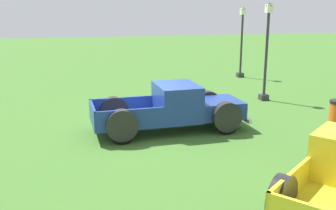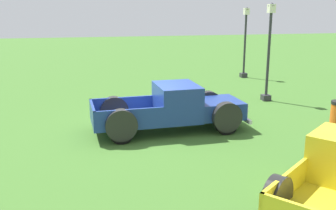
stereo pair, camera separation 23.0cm
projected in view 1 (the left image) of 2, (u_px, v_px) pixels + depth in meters
name	position (u px, v px, depth m)	size (l,w,h in m)	color
ground_plane	(148.00, 130.00, 13.40)	(80.00, 80.00, 0.00)	#3D6B28
pickup_truck_foreground	(179.00, 108.00, 13.27)	(2.28, 5.28, 1.58)	navy
lamp_post_near	(267.00, 50.00, 17.09)	(0.36, 0.36, 4.24)	#2D2D33
lamp_post_far	(242.00, 41.00, 22.63)	(0.36, 0.36, 4.03)	#2D2D33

